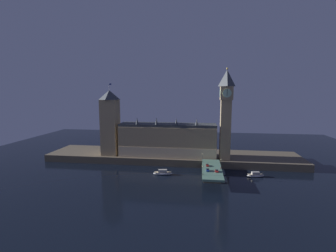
# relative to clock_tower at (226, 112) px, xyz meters

# --- Properties ---
(ground_plane) EXTENTS (400.00, 400.00, 0.00)m
(ground_plane) POSITION_rel_clock_tower_xyz_m (-44.32, -25.56, -44.64)
(ground_plane) COLOR black
(embankment) EXTENTS (220.00, 42.00, 5.97)m
(embankment) POSITION_rel_clock_tower_xyz_m (-44.32, 13.44, -41.66)
(embankment) COLOR brown
(embankment) RESTS_ON ground_plane
(parliament_hall) EXTENTS (81.33, 20.36, 33.53)m
(parliament_hall) POSITION_rel_clock_tower_xyz_m (-47.31, 4.95, -24.79)
(parliament_hall) COLOR tan
(parliament_hall) RESTS_ON embankment
(clock_tower) EXTENTS (10.08, 10.19, 73.17)m
(clock_tower) POSITION_rel_clock_tower_xyz_m (0.00, 0.00, 0.00)
(clock_tower) COLOR tan
(clock_tower) RESTS_ON embankment
(victoria_tower) EXTENTS (13.87, 13.87, 61.93)m
(victoria_tower) POSITION_rel_clock_tower_xyz_m (-97.36, 2.74, -10.57)
(victoria_tower) COLOR tan
(victoria_tower) RESTS_ON embankment
(bridge) EXTENTS (13.43, 46.00, 7.48)m
(bridge) POSITION_rel_clock_tower_xyz_m (-11.33, -30.56, -39.12)
(bridge) COLOR slate
(bridge) RESTS_ON ground_plane
(car_northbound_lead) EXTENTS (1.90, 4.33, 1.40)m
(car_northbound_lead) POSITION_rel_clock_tower_xyz_m (-14.29, -25.70, -36.50)
(car_northbound_lead) COLOR red
(car_northbound_lead) RESTS_ON bridge
(car_northbound_trail) EXTENTS (2.02, 4.58, 1.55)m
(car_northbound_trail) POSITION_rel_clock_tower_xyz_m (-14.29, -37.07, -36.43)
(car_northbound_trail) COLOR navy
(car_northbound_trail) RESTS_ON bridge
(car_southbound_lead) EXTENTS (2.09, 4.50, 1.31)m
(car_southbound_lead) POSITION_rel_clock_tower_xyz_m (-8.38, -37.79, -36.54)
(car_southbound_lead) COLOR red
(car_southbound_lead) RESTS_ON bridge
(pedestrian_mid_walk) EXTENTS (0.38, 0.38, 1.65)m
(pedestrian_mid_walk) POSITION_rel_clock_tower_xyz_m (-5.42, -32.57, -36.29)
(pedestrian_mid_walk) COLOR black
(pedestrian_mid_walk) RESTS_ON bridge
(street_lamp_near) EXTENTS (1.34, 0.60, 5.95)m
(street_lamp_near) POSITION_rel_clock_tower_xyz_m (-17.64, -45.28, -33.43)
(street_lamp_near) COLOR #2D3333
(street_lamp_near) RESTS_ON bridge
(street_lamp_mid) EXTENTS (1.34, 0.60, 7.10)m
(street_lamp_mid) POSITION_rel_clock_tower_xyz_m (-5.02, -30.56, -32.72)
(street_lamp_mid) COLOR #2D3333
(street_lamp_mid) RESTS_ON bridge
(street_lamp_far) EXTENTS (1.34, 0.60, 6.83)m
(street_lamp_far) POSITION_rel_clock_tower_xyz_m (-17.64, -15.84, -32.88)
(street_lamp_far) COLOR #2D3333
(street_lamp_far) RESTS_ON bridge
(boat_upstream) EXTENTS (14.58, 5.80, 3.87)m
(boat_upstream) POSITION_rel_clock_tower_xyz_m (-46.64, -27.09, -43.22)
(boat_upstream) COLOR white
(boat_upstream) RESTS_ON ground_plane
(boat_downstream) EXTENTS (12.67, 5.43, 3.66)m
(boat_downstream) POSITION_rel_clock_tower_xyz_m (20.02, -22.59, -43.30)
(boat_downstream) COLOR white
(boat_downstream) RESTS_ON ground_plane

